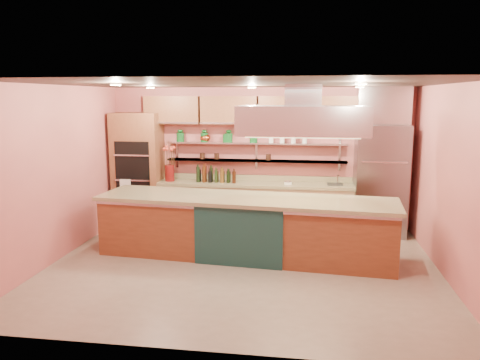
% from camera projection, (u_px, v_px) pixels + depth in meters
% --- Properties ---
extents(floor, '(6.00, 5.00, 0.02)m').
position_uv_depth(floor, '(242.00, 267.00, 7.29)').
color(floor, gray).
rests_on(floor, ground).
extents(ceiling, '(6.00, 5.00, 0.02)m').
position_uv_depth(ceiling, '(242.00, 84.00, 6.80)').
color(ceiling, black).
rests_on(ceiling, wall_back).
extents(wall_back, '(6.00, 0.04, 2.80)m').
position_uv_depth(wall_back, '(259.00, 157.00, 9.48)').
color(wall_back, '#C1605B').
rests_on(wall_back, floor).
extents(wall_front, '(6.00, 0.04, 2.80)m').
position_uv_depth(wall_front, '(207.00, 221.00, 4.61)').
color(wall_front, '#C1605B').
rests_on(wall_front, floor).
extents(wall_left, '(0.04, 5.00, 2.80)m').
position_uv_depth(wall_left, '(56.00, 174.00, 7.47)').
color(wall_left, '#C1605B').
rests_on(wall_left, floor).
extents(wall_right, '(0.04, 5.00, 2.80)m').
position_uv_depth(wall_right, '(451.00, 183.00, 6.63)').
color(wall_right, '#C1605B').
rests_on(wall_right, floor).
extents(oven_stack, '(0.95, 0.64, 2.30)m').
position_uv_depth(oven_stack, '(138.00, 169.00, 9.56)').
color(oven_stack, brown).
rests_on(oven_stack, floor).
extents(refrigerator, '(0.95, 0.72, 2.10)m').
position_uv_depth(refrigerator, '(380.00, 180.00, 8.86)').
color(refrigerator, gray).
rests_on(refrigerator, floor).
extents(back_counter, '(3.84, 0.64, 0.93)m').
position_uv_depth(back_counter, '(255.00, 206.00, 9.36)').
color(back_counter, tan).
rests_on(back_counter, floor).
extents(wall_shelf_lower, '(3.60, 0.26, 0.03)m').
position_uv_depth(wall_shelf_lower, '(256.00, 161.00, 9.37)').
color(wall_shelf_lower, silver).
rests_on(wall_shelf_lower, wall_back).
extents(wall_shelf_upper, '(3.60, 0.26, 0.03)m').
position_uv_depth(wall_shelf_upper, '(256.00, 143.00, 9.31)').
color(wall_shelf_upper, silver).
rests_on(wall_shelf_upper, wall_back).
extents(upper_cabinets, '(4.60, 0.36, 0.55)m').
position_uv_depth(upper_cabinets, '(258.00, 110.00, 9.14)').
color(upper_cabinets, brown).
rests_on(upper_cabinets, wall_back).
extents(range_hood, '(2.00, 1.00, 0.45)m').
position_uv_depth(range_hood, '(303.00, 120.00, 7.27)').
color(range_hood, silver).
rests_on(range_hood, ceiling).
extents(ceiling_downlights, '(4.00, 2.80, 0.02)m').
position_uv_depth(ceiling_downlights, '(244.00, 86.00, 7.00)').
color(ceiling_downlights, '#FFE5A5').
rests_on(ceiling_downlights, ceiling).
extents(island, '(4.85, 1.45, 1.00)m').
position_uv_depth(island, '(245.00, 227.00, 7.70)').
color(island, brown).
rests_on(island, floor).
extents(flower_vase, '(0.20, 0.20, 0.33)m').
position_uv_depth(flower_vase, '(170.00, 173.00, 9.44)').
color(flower_vase, '#5E0E0E').
rests_on(flower_vase, back_counter).
extents(oil_bottle_cluster, '(0.87, 0.57, 0.27)m').
position_uv_depth(oil_bottle_cluster, '(216.00, 175.00, 9.31)').
color(oil_bottle_cluster, black).
rests_on(oil_bottle_cluster, back_counter).
extents(kitchen_scale, '(0.17, 0.16, 0.08)m').
position_uv_depth(kitchen_scale, '(288.00, 182.00, 9.13)').
color(kitchen_scale, silver).
rests_on(kitchen_scale, back_counter).
extents(bar_faucet, '(0.03, 0.03, 0.19)m').
position_uv_depth(bar_faucet, '(338.00, 179.00, 9.09)').
color(bar_faucet, white).
rests_on(bar_faucet, back_counter).
extents(copper_kettle, '(0.23, 0.23, 0.16)m').
position_uv_depth(copper_kettle, '(206.00, 138.00, 9.44)').
color(copper_kettle, '#C25B2C').
rests_on(copper_kettle, wall_shelf_upper).
extents(green_canister, '(0.17, 0.17, 0.16)m').
position_uv_depth(green_canister, '(226.00, 138.00, 9.38)').
color(green_canister, '#104E1C').
rests_on(green_canister, wall_shelf_upper).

